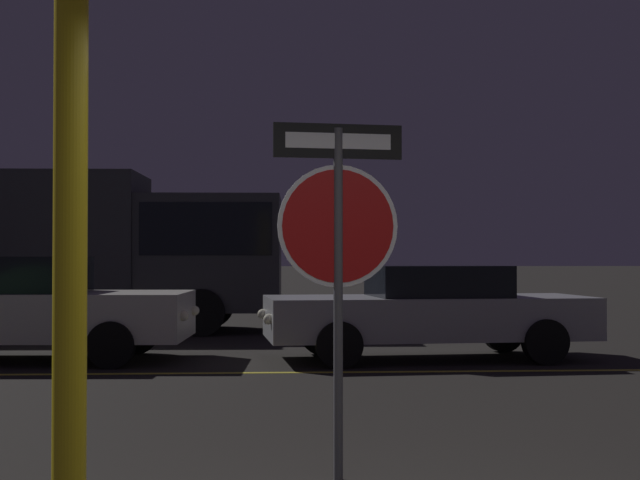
{
  "coord_description": "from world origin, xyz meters",
  "views": [
    {
      "loc": [
        -0.74,
        -3.71,
        1.41
      ],
      "look_at": [
        -0.32,
        3.9,
        1.56
      ],
      "focal_mm": 50.0,
      "sensor_mm": 36.0,
      "label": 1
    }
  ],
  "objects_px": {
    "yellow_pole_left": "(70,258)",
    "passing_car_3": "(429,311)",
    "delivery_truck": "(102,245)",
    "stop_sign": "(338,228)",
    "passing_car_2": "(23,308)"
  },
  "relations": [
    {
      "from": "yellow_pole_left",
      "to": "passing_car_3",
      "type": "height_order",
      "value": "yellow_pole_left"
    },
    {
      "from": "passing_car_2",
      "to": "delivery_truck",
      "type": "relative_size",
      "value": 0.65
    },
    {
      "from": "delivery_truck",
      "to": "stop_sign",
      "type": "bearing_deg",
      "value": 19.26
    },
    {
      "from": "delivery_truck",
      "to": "yellow_pole_left",
      "type": "bearing_deg",
      "value": 11.67
    },
    {
      "from": "stop_sign",
      "to": "passing_car_3",
      "type": "bearing_deg",
      "value": 67.38
    },
    {
      "from": "passing_car_2",
      "to": "delivery_truck",
      "type": "bearing_deg",
      "value": -179.37
    },
    {
      "from": "yellow_pole_left",
      "to": "passing_car_3",
      "type": "relative_size",
      "value": 0.61
    },
    {
      "from": "stop_sign",
      "to": "yellow_pole_left",
      "type": "distance_m",
      "value": 2.11
    },
    {
      "from": "yellow_pole_left",
      "to": "delivery_truck",
      "type": "bearing_deg",
      "value": 99.96
    },
    {
      "from": "passing_car_2",
      "to": "passing_car_3",
      "type": "relative_size",
      "value": 0.99
    },
    {
      "from": "yellow_pole_left",
      "to": "passing_car_3",
      "type": "distance_m",
      "value": 8.76
    },
    {
      "from": "passing_car_3",
      "to": "delivery_truck",
      "type": "height_order",
      "value": "delivery_truck"
    },
    {
      "from": "stop_sign",
      "to": "yellow_pole_left",
      "type": "bearing_deg",
      "value": -136.32
    },
    {
      "from": "stop_sign",
      "to": "delivery_truck",
      "type": "xyz_separation_m",
      "value": [
        -3.62,
        11.43,
        0.04
      ]
    },
    {
      "from": "yellow_pole_left",
      "to": "delivery_truck",
      "type": "distance_m",
      "value": 13.27
    }
  ]
}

